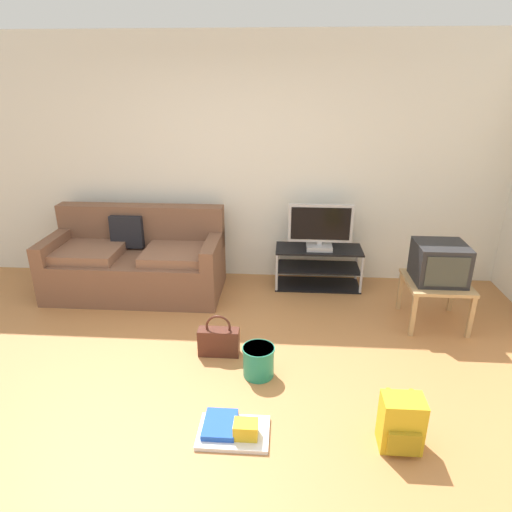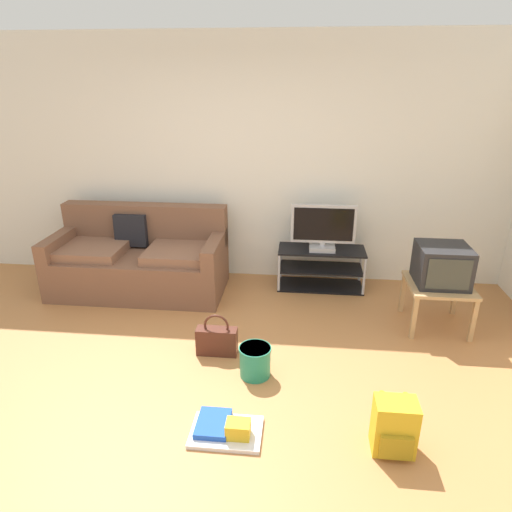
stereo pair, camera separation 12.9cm
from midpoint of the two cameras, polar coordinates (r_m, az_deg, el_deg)
name	(u,v)px [view 1 (the left image)]	position (r m, az deg, el deg)	size (l,w,h in m)	color
ground_plane	(204,409)	(3.47, -7.81, -18.74)	(9.00, 9.80, 0.02)	#B27542
wall_back	(237,162)	(5.14, -3.18, 11.84)	(9.00, 0.10, 2.70)	silver
couch	(137,262)	(5.12, -15.66, -0.73)	(1.87, 0.86, 0.91)	brown
tv_stand	(318,267)	(5.12, 7.17, -1.43)	(0.96, 0.40, 0.46)	black
flat_tv	(320,227)	(4.93, 7.45, 3.62)	(0.70, 0.22, 0.51)	#B2B2B7
side_table	(436,287)	(4.57, 21.22, -3.70)	(0.58, 0.58, 0.44)	tan
crt_tv	(439,263)	(4.49, 21.58, -0.79)	(0.46, 0.44, 0.37)	#232326
backpack	(401,423)	(3.17, 16.83, -19.74)	(0.26, 0.26, 0.37)	gold
handbag	(219,341)	(3.92, -5.72, -10.70)	(0.35, 0.12, 0.38)	#4C2319
cleaning_bucket	(258,360)	(3.66, -0.72, -13.16)	(0.26, 0.26, 0.26)	#238466
floor_tray	(233,430)	(3.22, -4.22, -21.21)	(0.48, 0.34, 0.14)	silver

